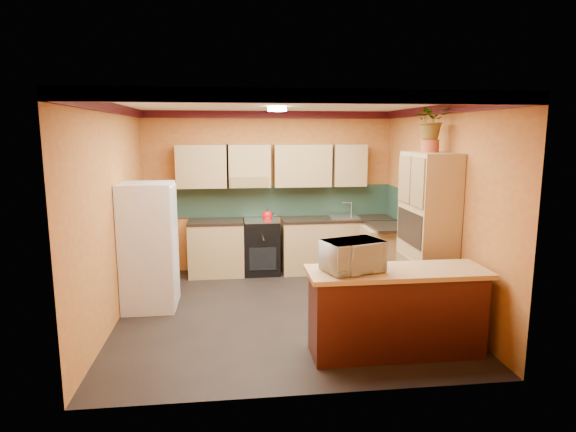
# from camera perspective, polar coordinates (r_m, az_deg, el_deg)

# --- Properties ---
(room_shell) EXTENTS (4.24, 4.24, 2.72)m
(room_shell) POSITION_cam_1_polar(r_m,az_deg,el_deg) (6.39, -0.81, 7.56)
(room_shell) COLOR black
(room_shell) RESTS_ON ground
(base_cabinets_back) EXTENTS (3.65, 0.60, 0.88)m
(base_cabinets_back) POSITION_cam_1_polar(r_m,az_deg,el_deg) (8.17, 1.23, -3.63)
(base_cabinets_back) COLOR tan
(base_cabinets_back) RESTS_ON ground
(countertop_back) EXTENTS (3.65, 0.62, 0.04)m
(countertop_back) POSITION_cam_1_polar(r_m,az_deg,el_deg) (8.07, 1.24, -0.45)
(countertop_back) COLOR black
(countertop_back) RESTS_ON base_cabinets_back
(stove) EXTENTS (0.58, 0.58, 0.91)m
(stove) POSITION_cam_1_polar(r_m,az_deg,el_deg) (8.10, -3.16, -3.64)
(stove) COLOR black
(stove) RESTS_ON ground
(kettle) EXTENTS (0.19, 0.19, 0.18)m
(kettle) POSITION_cam_1_polar(r_m,az_deg,el_deg) (7.95, -2.46, 0.11)
(kettle) COLOR red
(kettle) RESTS_ON stove
(sink) EXTENTS (0.48, 0.40, 0.03)m
(sink) POSITION_cam_1_polar(r_m,az_deg,el_deg) (8.21, 6.60, -0.09)
(sink) COLOR silver
(sink) RESTS_ON countertop_back
(base_cabinets_right) EXTENTS (0.60, 0.80, 0.88)m
(base_cabinets_right) POSITION_cam_1_polar(r_m,az_deg,el_deg) (7.74, 11.87, -4.59)
(base_cabinets_right) COLOR tan
(base_cabinets_right) RESTS_ON ground
(countertop_right) EXTENTS (0.62, 0.80, 0.04)m
(countertop_right) POSITION_cam_1_polar(r_m,az_deg,el_deg) (7.64, 11.99, -1.25)
(countertop_right) COLOR black
(countertop_right) RESTS_ON base_cabinets_right
(fridge) EXTENTS (0.68, 0.66, 1.70)m
(fridge) POSITION_cam_1_polar(r_m,az_deg,el_deg) (6.67, -16.18, -3.49)
(fridge) COLOR silver
(fridge) RESTS_ON ground
(pantry) EXTENTS (0.48, 0.90, 2.10)m
(pantry) POSITION_cam_1_polar(r_m,az_deg,el_deg) (6.44, 16.17, -2.13)
(pantry) COLOR tan
(pantry) RESTS_ON ground
(fern_pot) EXTENTS (0.22, 0.22, 0.16)m
(fern_pot) POSITION_cam_1_polar(r_m,az_deg,el_deg) (6.36, 16.48, 7.98)
(fern_pot) COLOR #A34127
(fern_pot) RESTS_ON pantry
(fern) EXTENTS (0.50, 0.46, 0.49)m
(fern) POSITION_cam_1_polar(r_m,az_deg,el_deg) (6.36, 16.63, 10.89)
(fern) COLOR tan
(fern) RESTS_ON fern_pot
(breakfast_bar) EXTENTS (1.80, 0.55, 0.88)m
(breakfast_bar) POSITION_cam_1_polar(r_m,az_deg,el_deg) (5.35, 12.65, -11.25)
(breakfast_bar) COLOR #491211
(breakfast_bar) RESTS_ON ground
(bar_top) EXTENTS (1.90, 0.65, 0.05)m
(bar_top) POSITION_cam_1_polar(r_m,az_deg,el_deg) (5.20, 12.85, -6.46)
(bar_top) COLOR tan
(bar_top) RESTS_ON breakfast_bar
(microwave) EXTENTS (0.68, 0.56, 0.32)m
(microwave) POSITION_cam_1_polar(r_m,az_deg,el_deg) (5.01, 7.66, -4.70)
(microwave) COLOR silver
(microwave) RESTS_ON bar_top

